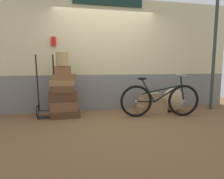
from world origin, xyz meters
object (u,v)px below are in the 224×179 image
object	(u,v)px
suitcase_9	(151,96)
suitcase_6	(63,70)
suitcase_1	(64,106)
suitcase_7	(152,109)
wicker_basket	(62,59)
suitcase_2	(64,96)
suitcase_4	(62,83)
burlap_sack	(173,100)
bicycle	(160,100)
suitcase_0	(66,113)
luggage_trolley	(46,102)
suitcase_3	(63,89)
suitcase_5	(65,77)
suitcase_8	(152,101)

from	to	relation	value
suitcase_9	suitcase_6	bearing A→B (deg)	178.26
suitcase_1	suitcase_7	size ratio (longest dim) A/B	0.86
wicker_basket	suitcase_2	bearing A→B (deg)	81.35
suitcase_4	wicker_basket	size ratio (longest dim) A/B	1.81
burlap_sack	bicycle	distance (m)	0.65
suitcase_9	wicker_basket	xyz separation A→B (m)	(-2.06, 0.03, 0.86)
suitcase_0	luggage_trolley	distance (m)	0.49
suitcase_2	suitcase_6	bearing A→B (deg)	-86.72
luggage_trolley	suitcase_3	bearing A→B (deg)	-14.75
suitcase_4	suitcase_5	size ratio (longest dim) A/B	1.08
suitcase_5	suitcase_6	bearing A→B (deg)	-152.26
suitcase_4	suitcase_9	bearing A→B (deg)	-0.33
suitcase_6	bicycle	world-z (taller)	suitcase_6
burlap_sack	suitcase_1	bearing A→B (deg)	179.43
suitcase_7	wicker_basket	world-z (taller)	wicker_basket
suitcase_7	wicker_basket	distance (m)	2.41
suitcase_3	suitcase_4	size ratio (longest dim) A/B	0.91
suitcase_2	suitcase_5	bearing A→B (deg)	-2.57
suitcase_6	suitcase_8	xyz separation A→B (m)	(2.11, -0.00, -0.78)
suitcase_3	luggage_trolley	world-z (taller)	luggage_trolley
suitcase_1	suitcase_7	distance (m)	2.09
suitcase_0	suitcase_8	world-z (taller)	suitcase_8
wicker_basket	bicycle	size ratio (longest dim) A/B	0.16
suitcase_2	suitcase_9	bearing A→B (deg)	1.27
suitcase_9	bicycle	bearing A→B (deg)	-82.10
suitcase_5	suitcase_2	bearing A→B (deg)	-178.76
suitcase_7	luggage_trolley	distance (m)	2.48
suitcase_6	luggage_trolley	world-z (taller)	luggage_trolley
suitcase_3	wicker_basket	world-z (taller)	wicker_basket
wicker_basket	luggage_trolley	xyz separation A→B (m)	(-0.37, 0.09, -0.95)
suitcase_8	bicycle	size ratio (longest dim) A/B	0.34
suitcase_0	luggage_trolley	xyz separation A→B (m)	(-0.41, 0.08, 0.25)
suitcase_4	burlap_sack	world-z (taller)	suitcase_4
suitcase_6	bicycle	distance (m)	2.26
suitcase_1	suitcase_2	size ratio (longest dim) A/B	0.96
suitcase_4	suitcase_9	world-z (taller)	suitcase_4
suitcase_3	suitcase_9	distance (m)	2.07
suitcase_7	suitcase_9	xyz separation A→B (m)	(-0.04, -0.01, 0.33)
suitcase_7	burlap_sack	bearing A→B (deg)	-6.24
wicker_basket	luggage_trolley	size ratio (longest dim) A/B	0.21
suitcase_0	suitcase_1	distance (m)	0.18
luggage_trolley	suitcase_8	bearing A→B (deg)	-1.81
bicycle	burlap_sack	bearing A→B (deg)	33.86
suitcase_6	suitcase_0	bearing A→B (deg)	-11.36
suitcase_2	suitcase_7	xyz separation A→B (m)	(2.09, -0.05, -0.37)
suitcase_0	suitcase_3	world-z (taller)	suitcase_3
suitcase_5	suitcase_9	distance (m)	2.08
suitcase_3	suitcase_5	world-z (taller)	suitcase_5
suitcase_3	suitcase_4	world-z (taller)	suitcase_4
luggage_trolley	burlap_sack	size ratio (longest dim) A/B	2.34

